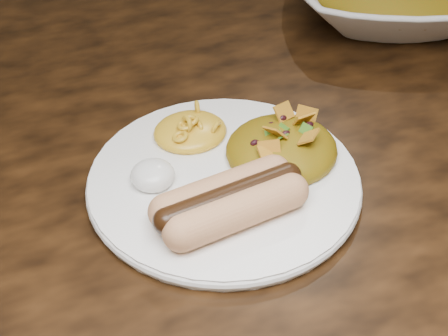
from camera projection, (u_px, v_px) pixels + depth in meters
name	position (u px, v px, depth m)	size (l,w,h in m)	color
table	(94.00, 235.00, 0.72)	(1.60, 0.90, 0.75)	#391F0C
plate	(224.00, 182.00, 0.63)	(0.25, 0.25, 0.01)	white
hotdog	(230.00, 200.00, 0.58)	(0.12, 0.08, 0.03)	tan
mac_and_cheese	(190.00, 124.00, 0.67)	(0.07, 0.07, 0.03)	gold
sour_cream	(152.00, 172.00, 0.61)	(0.04, 0.04, 0.02)	white
taco_salad	(282.00, 140.00, 0.64)	(0.11, 0.10, 0.05)	#9B3C01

